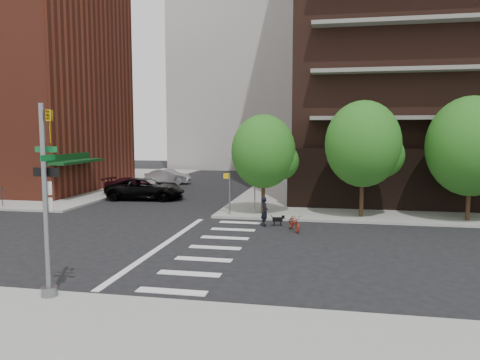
% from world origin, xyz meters
% --- Properties ---
extents(ground, '(120.00, 120.00, 0.00)m').
position_xyz_m(ground, '(0.00, 0.00, 0.00)').
color(ground, black).
rests_on(ground, ground).
extents(sidewalk_ne, '(39.00, 33.00, 0.15)m').
position_xyz_m(sidewalk_ne, '(20.50, 23.50, 0.07)').
color(sidewalk_ne, gray).
rests_on(sidewalk_ne, ground).
extents(sidewalk_nw, '(31.00, 33.00, 0.15)m').
position_xyz_m(sidewalk_nw, '(-24.50, 23.50, 0.07)').
color(sidewalk_nw, gray).
rests_on(sidewalk_nw, ground).
extents(crosswalk, '(3.85, 13.00, 0.01)m').
position_xyz_m(crosswalk, '(2.21, -0.00, 0.01)').
color(crosswalk, silver).
rests_on(crosswalk, ground).
extents(tree_a, '(4.00, 4.00, 5.90)m').
position_xyz_m(tree_a, '(4.00, 8.50, 4.04)').
color(tree_a, '#301E11').
rests_on(tree_a, sidewalk_ne).
extents(tree_b, '(4.50, 4.50, 6.65)m').
position_xyz_m(tree_b, '(10.00, 8.50, 4.54)').
color(tree_b, '#301E11').
rests_on(tree_b, sidewalk_ne).
extents(tree_c, '(5.00, 5.00, 6.80)m').
position_xyz_m(tree_c, '(16.00, 8.50, 4.45)').
color(tree_c, '#301E11').
rests_on(tree_c, sidewalk_ne).
extents(traffic_signal, '(0.90, 0.75, 6.00)m').
position_xyz_m(traffic_signal, '(-0.47, -7.49, 2.70)').
color(traffic_signal, slate).
rests_on(traffic_signal, sidewalk_s).
extents(pedestrian_signal, '(2.18, 0.67, 2.60)m').
position_xyz_m(pedestrian_signal, '(2.32, 7.92, 1.85)').
color(pedestrian_signal, slate).
rests_on(pedestrian_signal, sidewalk_ne).
extents(fire_hydrant, '(0.24, 0.24, 0.73)m').
position_xyz_m(fire_hydrant, '(-10.50, 7.80, 0.55)').
color(fire_hydrant, '#A50C0C').
rests_on(fire_hydrant, sidewalk_nw).
extents(parking_meter, '(0.10, 0.08, 1.32)m').
position_xyz_m(parking_meter, '(-14.00, 7.80, 0.96)').
color(parking_meter, black).
rests_on(parking_meter, sidewalk_nw).
extents(parked_car_black, '(3.28, 6.20, 1.66)m').
position_xyz_m(parked_car_black, '(-5.94, 13.70, 0.83)').
color(parked_car_black, black).
rests_on(parked_car_black, ground).
extents(parked_car_maroon, '(2.51, 5.43, 1.54)m').
position_xyz_m(parked_car_maroon, '(-7.39, 15.18, 0.77)').
color(parked_car_maroon, '#44111D').
rests_on(parked_car_maroon, ground).
extents(parked_car_silver, '(1.69, 4.57, 1.49)m').
position_xyz_m(parked_car_silver, '(-8.00, 24.52, 0.75)').
color(parked_car_silver, '#A7ABAE').
rests_on(parked_car_silver, ground).
extents(scooter, '(1.20, 1.84, 0.91)m').
position_xyz_m(scooter, '(6.28, 4.29, 0.46)').
color(scooter, '#A02313').
rests_on(scooter, ground).
extents(dog_walker, '(0.66, 0.49, 1.65)m').
position_xyz_m(dog_walker, '(4.55, 5.27, 0.83)').
color(dog_walker, black).
rests_on(dog_walker, ground).
extents(dog, '(0.70, 0.26, 0.59)m').
position_xyz_m(dog, '(5.28, 5.51, 0.37)').
color(dog, black).
rests_on(dog, ground).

